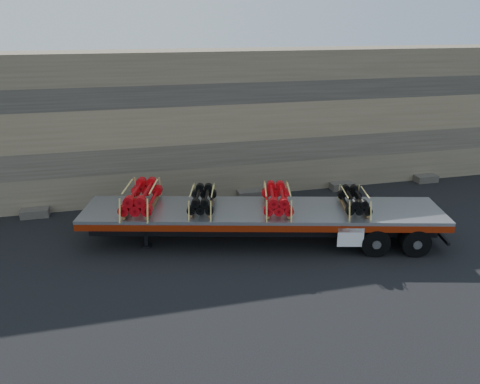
{
  "coord_description": "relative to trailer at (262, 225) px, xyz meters",
  "views": [
    {
      "loc": [
        -3.78,
        -16.37,
        8.31
      ],
      "look_at": [
        0.6,
        1.07,
        1.7
      ],
      "focal_mm": 35.0,
      "sensor_mm": 36.0,
      "label": 1
    }
  ],
  "objects": [
    {
      "name": "ground",
      "position": [
        -1.19,
        0.17,
        -0.7
      ],
      "size": [
        120.0,
        120.0,
        0.0
      ],
      "primitive_type": "plane",
      "color": "black",
      "rests_on": "ground"
    },
    {
      "name": "bundle_front",
      "position": [
        -4.56,
        1.2,
        1.14
      ],
      "size": [
        1.82,
        2.7,
        0.88
      ],
      "primitive_type": null,
      "rotation": [
        0.0,
        0.0,
        -0.26
      ],
      "color": "red",
      "rests_on": "trailer"
    },
    {
      "name": "rock_wall",
      "position": [
        -1.19,
        6.67,
        2.8
      ],
      "size": [
        44.0,
        3.0,
        7.0
      ],
      "primitive_type": "cube",
      "color": "#7A6B54",
      "rests_on": "ground"
    },
    {
      "name": "bundle_midrear",
      "position": [
        0.54,
        -0.14,
        1.09
      ],
      "size": [
        1.63,
        2.41,
        0.78
      ],
      "primitive_type": null,
      "rotation": [
        0.0,
        0.0,
        -0.26
      ],
      "color": "red",
      "rests_on": "trailer"
    },
    {
      "name": "bundle_rear",
      "position": [
        3.44,
        -0.9,
        1.04
      ],
      "size": [
        1.41,
        2.1,
        0.68
      ],
      "primitive_type": null,
      "rotation": [
        0.0,
        0.0,
        -0.26
      ],
      "color": "black",
      "rests_on": "trailer"
    },
    {
      "name": "bundle_midfront",
      "position": [
        -2.26,
        0.59,
        1.05
      ],
      "size": [
        1.46,
        2.17,
        0.7
      ],
      "primitive_type": null,
      "rotation": [
        0.0,
        0.0,
        -0.26
      ],
      "color": "black",
      "rests_on": "trailer"
    },
    {
      "name": "trailer",
      "position": [
        0.0,
        0.0,
        0.0
      ],
      "size": [
        14.18,
        6.15,
        1.4
      ],
      "primitive_type": null,
      "rotation": [
        0.0,
        0.0,
        -0.26
      ],
      "color": "#A8ABB0",
      "rests_on": "ground"
    }
  ]
}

